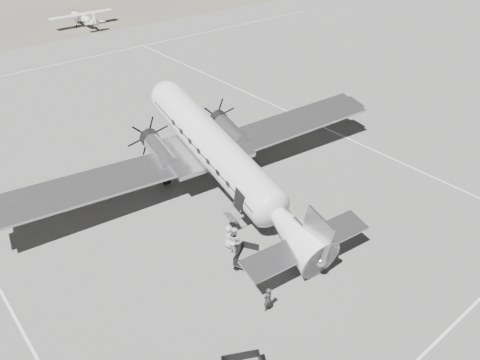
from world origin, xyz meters
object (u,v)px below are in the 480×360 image
at_px(light_plane_right, 84,20).
at_px(baggage_cart_near, 246,258).
at_px(ramp_agent, 234,240).
at_px(passenger, 229,237).
at_px(dc3_airliner, 222,159).
at_px(ground_crew, 268,299).

relative_size(light_plane_right, baggage_cart_near, 5.77).
xyz_separation_m(ramp_agent, passenger, (0.07, 0.66, -0.17)).
relative_size(dc3_airliner, light_plane_right, 3.01).
xyz_separation_m(baggage_cart_near, ground_crew, (-1.43, -3.46, 0.27)).
height_order(light_plane_right, baggage_cart_near, light_plane_right).
bearing_deg(ramp_agent, baggage_cart_near, 179.39).
xyz_separation_m(dc3_airliner, passenger, (-3.39, -4.95, -2.22)).
distance_m(light_plane_right, passenger, 58.66).
distance_m(dc3_airliner, light_plane_right, 53.06).
bearing_deg(light_plane_right, dc3_airliner, -104.38).
height_order(ground_crew, passenger, passenger).
distance_m(baggage_cart_near, ramp_agent, 1.39).
xyz_separation_m(ground_crew, ramp_agent, (1.57, 4.76, 0.19)).
bearing_deg(ground_crew, passenger, -106.42).
xyz_separation_m(light_plane_right, ramp_agent, (-15.67, -57.21, -0.12)).
height_order(light_plane_right, ground_crew, light_plane_right).
bearing_deg(ramp_agent, light_plane_right, -9.89).
bearing_deg(passenger, baggage_cart_near, 177.04).
height_order(light_plane_right, ramp_agent, light_plane_right).
bearing_deg(dc3_airliner, passenger, -118.34).
xyz_separation_m(dc3_airliner, ground_crew, (-5.03, -10.38, -2.24)).
distance_m(baggage_cart_near, passenger, 2.00).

